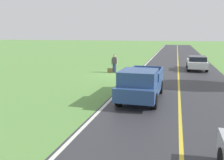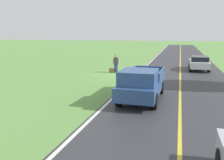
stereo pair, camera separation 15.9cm
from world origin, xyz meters
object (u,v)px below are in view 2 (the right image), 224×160
pickup_truck_passing (142,83)px  sedan_near_oncoming (199,63)px  suitcase_carried (112,70)px  hitchhiker_walking (116,62)px

pickup_truck_passing → sedan_near_oncoming: (-3.91, -12.89, -0.21)m
sedan_near_oncoming → pickup_truck_passing: bearing=73.1°
suitcase_carried → pickup_truck_passing: (-4.20, 8.91, 0.76)m
hitchhiker_walking → sedan_near_oncoming: size_ratio=0.40×
suitcase_carried → hitchhiker_walking: bearing=100.9°
suitcase_carried → sedan_near_oncoming: 9.06m
hitchhiker_walking → pickup_truck_passing: size_ratio=0.32×
hitchhiker_walking → suitcase_carried: 0.88m
suitcase_carried → sedan_near_oncoming: size_ratio=0.10×
hitchhiker_walking → sedan_near_oncoming: 8.63m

